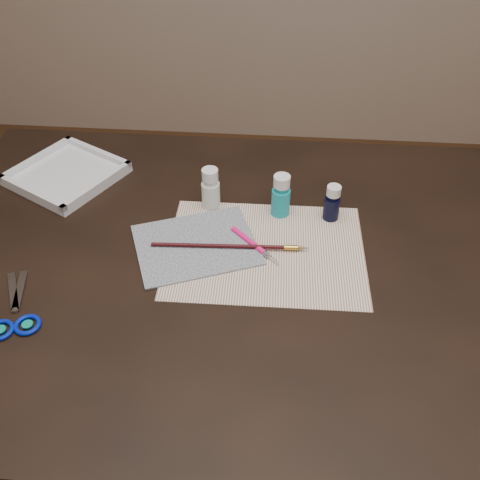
# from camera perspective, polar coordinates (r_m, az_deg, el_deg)

# --- Properties ---
(ground) EXTENTS (3.50, 3.50, 0.02)m
(ground) POSITION_cam_1_polar(r_m,az_deg,el_deg) (1.65, 0.00, -21.56)
(ground) COLOR #422614
(ground) RESTS_ON ground
(table) EXTENTS (1.30, 0.90, 0.75)m
(table) POSITION_cam_1_polar(r_m,az_deg,el_deg) (1.32, 0.00, -13.96)
(table) COLOR black
(table) RESTS_ON ground
(paper) EXTENTS (0.39, 0.30, 0.00)m
(paper) POSITION_cam_1_polar(r_m,az_deg,el_deg) (1.05, 2.75, -1.13)
(paper) COLOR white
(paper) RESTS_ON table
(canvas) EXTENTS (0.28, 0.26, 0.00)m
(canvas) POSITION_cam_1_polar(r_m,az_deg,el_deg) (1.06, -4.71, -0.49)
(canvas) COLOR black
(canvas) RESTS_ON paper
(paint_bottle_white) EXTENTS (0.04, 0.04, 0.10)m
(paint_bottle_white) POSITION_cam_1_polar(r_m,az_deg,el_deg) (1.13, -3.15, 5.48)
(paint_bottle_white) COLOR white
(paint_bottle_white) RESTS_ON table
(paint_bottle_cyan) EXTENTS (0.04, 0.04, 0.10)m
(paint_bottle_cyan) POSITION_cam_1_polar(r_m,az_deg,el_deg) (1.11, 4.39, 4.77)
(paint_bottle_cyan) COLOR #169EAC
(paint_bottle_cyan) RESTS_ON table
(paint_bottle_navy) EXTENTS (0.03, 0.03, 0.08)m
(paint_bottle_navy) POSITION_cam_1_polar(r_m,az_deg,el_deg) (1.12, 9.81, 3.94)
(paint_bottle_navy) COLOR black
(paint_bottle_navy) RESTS_ON table
(paintbrush) EXTENTS (0.31, 0.02, 0.01)m
(paintbrush) POSITION_cam_1_polar(r_m,az_deg,el_deg) (1.05, -0.99, -0.65)
(paintbrush) COLOR black
(paintbrush) RESTS_ON canvas
(craft_knife) EXTENTS (0.11, 0.11, 0.01)m
(craft_knife) POSITION_cam_1_polar(r_m,az_deg,el_deg) (1.05, 1.70, -0.68)
(craft_knife) COLOR #FF187C
(craft_knife) RESTS_ON paper
(scissors) EXTENTS (0.16, 0.20, 0.01)m
(scissors) POSITION_cam_1_polar(r_m,az_deg,el_deg) (1.03, -23.20, -6.31)
(scissors) COLOR silver
(scissors) RESTS_ON table
(palette_tray) EXTENTS (0.29, 0.29, 0.03)m
(palette_tray) POSITION_cam_1_polar(r_m,az_deg,el_deg) (1.30, -18.00, 6.78)
(palette_tray) COLOR white
(palette_tray) RESTS_ON table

